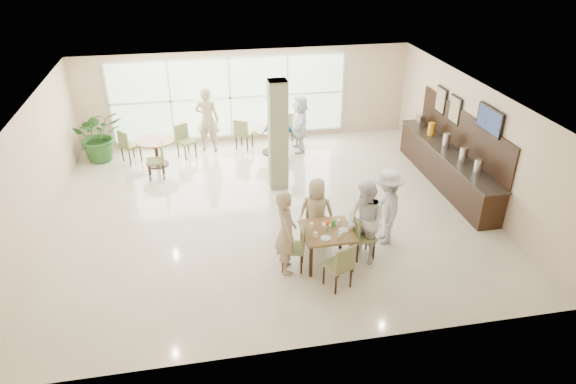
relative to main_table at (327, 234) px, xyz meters
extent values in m
plane|color=beige|center=(-0.78, 2.27, -0.66)|extent=(10.00, 10.00, 0.00)
plane|color=white|center=(-0.78, 2.27, 2.14)|extent=(10.00, 10.00, 0.00)
plane|color=beige|center=(-0.78, 6.77, 0.74)|extent=(10.00, 0.00, 10.00)
plane|color=beige|center=(-0.78, -2.23, 0.74)|extent=(10.00, 0.00, 10.00)
plane|color=beige|center=(-5.78, 2.27, 0.74)|extent=(0.00, 9.00, 9.00)
plane|color=beige|center=(4.22, 2.27, 0.74)|extent=(0.00, 9.00, 9.00)
plane|color=silver|center=(-1.28, 6.74, 0.74)|extent=(7.00, 0.00, 7.00)
cube|color=#6E7451|center=(-0.38, 3.47, 0.74)|extent=(0.45, 0.45, 2.80)
cube|color=brown|center=(0.00, 0.00, 0.06)|extent=(0.99, 0.99, 0.05)
cube|color=black|center=(-0.42, -0.42, -0.31)|extent=(0.06, 0.06, 0.70)
cube|color=black|center=(0.42, -0.42, -0.31)|extent=(0.06, 0.06, 0.70)
cube|color=black|center=(-0.42, 0.42, -0.31)|extent=(0.06, 0.06, 0.70)
cube|color=black|center=(0.42, 0.42, -0.31)|extent=(0.06, 0.06, 0.70)
cylinder|color=brown|center=(-3.51, 5.38, 0.07)|extent=(1.05, 1.05, 0.04)
cylinder|color=black|center=(-3.51, 5.38, -0.31)|extent=(0.10, 0.10, 0.71)
cylinder|color=black|center=(-3.51, 5.38, -0.65)|extent=(0.60, 0.60, 0.03)
cylinder|color=brown|center=(-0.20, 5.64, 0.07)|extent=(1.04, 1.04, 0.04)
cylinder|color=black|center=(-0.20, 5.64, -0.31)|extent=(0.10, 0.10, 0.71)
cylinder|color=black|center=(-0.20, 5.64, -0.65)|extent=(0.60, 0.60, 0.03)
cylinder|color=white|center=(-0.28, 0.17, 0.14)|extent=(0.08, 0.08, 0.10)
cylinder|color=white|center=(-0.29, -0.19, 0.14)|extent=(0.08, 0.08, 0.10)
cylinder|color=white|center=(0.29, 0.19, 0.14)|extent=(0.08, 0.08, 0.10)
cylinder|color=white|center=(0.18, -0.29, 0.14)|extent=(0.08, 0.08, 0.10)
cylinder|color=white|center=(-0.10, -0.28, 0.10)|extent=(0.20, 0.20, 0.01)
cylinder|color=white|center=(0.05, 0.22, 0.10)|extent=(0.20, 0.20, 0.01)
cylinder|color=white|center=(0.31, -0.06, 0.10)|extent=(0.20, 0.20, 0.01)
cylinder|color=#99B27F|center=(0.00, 0.00, 0.15)|extent=(0.07, 0.07, 0.12)
sphere|color=#DD4512|center=(0.03, 0.00, 0.26)|extent=(0.07, 0.07, 0.07)
sphere|color=#DD4512|center=(-0.02, 0.03, 0.26)|extent=(0.07, 0.07, 0.07)
sphere|color=#DD4512|center=(-0.01, -0.03, 0.26)|extent=(0.07, 0.07, 0.07)
cube|color=green|center=(0.15, 0.10, 0.16)|extent=(0.10, 0.05, 0.15)
cube|color=black|center=(3.90, 2.77, -0.21)|extent=(0.60, 4.60, 0.90)
cube|color=black|center=(3.90, 2.77, 0.26)|extent=(0.64, 4.70, 0.04)
cube|color=black|center=(4.19, 2.77, 0.79)|extent=(0.04, 4.60, 1.00)
cylinder|color=silver|center=(3.90, 1.37, 0.48)|extent=(0.20, 0.20, 0.40)
cylinder|color=silver|center=(3.90, 2.07, 0.48)|extent=(0.20, 0.20, 0.40)
cylinder|color=silver|center=(3.90, 2.97, 0.48)|extent=(0.20, 0.20, 0.40)
cylinder|color=orange|center=(3.90, 3.87, 0.46)|extent=(0.18, 0.18, 0.36)
cube|color=silver|center=(3.90, 4.57, 0.46)|extent=(0.18, 0.30, 0.36)
cube|color=black|center=(4.16, 1.67, 1.49)|extent=(0.06, 1.00, 0.58)
cube|color=#7F99CC|center=(4.13, 1.67, 1.49)|extent=(0.01, 0.92, 0.50)
cube|color=black|center=(4.17, 3.27, 1.19)|extent=(0.04, 0.55, 0.70)
cube|color=olive|center=(4.14, 3.27, 1.19)|extent=(0.01, 0.47, 0.62)
cube|color=black|center=(4.17, 4.07, 1.19)|extent=(0.04, 0.55, 0.70)
cube|color=olive|center=(4.14, 4.07, 1.19)|extent=(0.01, 0.47, 0.62)
imported|color=#2A5B24|center=(-5.08, 6.04, 0.09)|extent=(1.68, 1.68, 1.50)
imported|color=tan|center=(-0.84, -0.11, 0.21)|extent=(0.43, 0.64, 1.74)
imported|color=tan|center=(-0.04, 0.73, 0.09)|extent=(0.82, 0.62, 1.50)
imported|color=white|center=(0.76, -0.05, 0.21)|extent=(0.96, 1.05, 1.75)
imported|color=#B1B0B3|center=(1.41, 0.52, 0.18)|extent=(0.79, 1.17, 1.68)
imported|color=#4493CD|center=(-0.15, 4.81, 0.16)|extent=(1.10, 0.87, 1.64)
imported|color=white|center=(0.63, 5.66, 0.19)|extent=(0.87, 1.65, 1.70)
imported|color=tan|center=(-2.02, 6.15, 0.31)|extent=(0.81, 0.65, 1.94)
camera|label=1|loc=(-2.34, -8.23, 5.50)|focal=32.00mm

